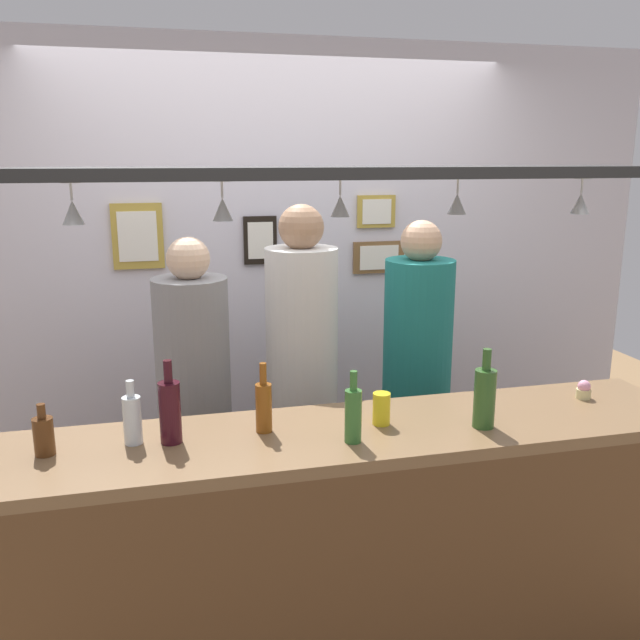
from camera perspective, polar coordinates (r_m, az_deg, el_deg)
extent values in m
plane|color=olive|center=(3.32, 0.45, -23.18)|extent=(8.00, 8.00, 0.00)
cube|color=silver|center=(3.79, -3.60, 3.17)|extent=(4.40, 0.06, 2.60)
cube|color=brown|center=(2.52, 2.47, -9.67)|extent=(2.70, 0.55, 0.04)
cube|color=brown|center=(2.56, 4.06, -22.34)|extent=(2.65, 0.04, 0.97)
cube|color=black|center=(2.37, 2.36, 12.33)|extent=(2.20, 0.36, 0.04)
cylinder|color=silver|center=(2.26, -20.33, 10.84)|extent=(0.06, 0.06, 0.00)
cylinder|color=silver|center=(2.26, -20.27, 10.15)|extent=(0.01, 0.01, 0.06)
cone|color=silver|center=(2.27, -20.14, 8.51)|extent=(0.07, 0.07, 0.08)
cylinder|color=silver|center=(2.28, -8.30, 11.55)|extent=(0.06, 0.06, 0.00)
cylinder|color=silver|center=(2.28, -8.28, 10.85)|extent=(0.01, 0.01, 0.06)
cone|color=silver|center=(2.28, -8.22, 9.22)|extent=(0.07, 0.07, 0.08)
cylinder|color=silver|center=(2.41, 1.72, 11.79)|extent=(0.06, 0.06, 0.00)
cylinder|color=silver|center=(2.41, 1.72, 11.13)|extent=(0.01, 0.01, 0.06)
cone|color=silver|center=(2.41, 1.71, 9.59)|extent=(0.07, 0.07, 0.08)
cylinder|color=silver|center=(2.57, 11.58, 11.64)|extent=(0.06, 0.06, 0.00)
cylinder|color=silver|center=(2.57, 11.55, 11.02)|extent=(0.01, 0.01, 0.06)
cone|color=silver|center=(2.57, 11.48, 9.58)|extent=(0.07, 0.07, 0.08)
cylinder|color=silver|center=(2.71, 21.29, 11.09)|extent=(0.06, 0.06, 0.00)
cylinder|color=silver|center=(2.71, 21.24, 10.51)|extent=(0.01, 0.01, 0.06)
cone|color=silver|center=(2.71, 21.12, 9.15)|extent=(0.07, 0.07, 0.08)
cube|color=#2D334C|center=(3.41, -10.16, -14.51)|extent=(0.17, 0.18, 0.78)
cylinder|color=gray|center=(3.14, -10.72, -2.64)|extent=(0.34, 0.34, 0.68)
sphere|color=beige|center=(3.05, -11.07, 5.10)|extent=(0.19, 0.19, 0.19)
cube|color=#2D334C|center=(3.46, -1.46, -13.30)|extent=(0.17, 0.18, 0.85)
cylinder|color=white|center=(3.18, -1.55, -0.48)|extent=(0.34, 0.34, 0.74)
sphere|color=#9E7556|center=(3.10, -1.60, 7.84)|extent=(0.21, 0.21, 0.21)
cube|color=#2D334C|center=(3.62, 7.87, -12.47)|extent=(0.17, 0.18, 0.81)
cylinder|color=#1E7A75|center=(3.36, 8.28, -0.86)|extent=(0.34, 0.34, 0.70)
sphere|color=tan|center=(3.28, 8.54, 6.61)|extent=(0.20, 0.20, 0.20)
cylinder|color=#380F19|center=(2.42, -12.53, -7.64)|extent=(0.08, 0.08, 0.22)
cylinder|color=#380F19|center=(2.37, -12.72, -4.26)|extent=(0.03, 0.03, 0.08)
cylinder|color=brown|center=(2.47, -4.77, -7.41)|extent=(0.06, 0.06, 0.18)
cylinder|color=brown|center=(2.43, -4.83, -4.54)|extent=(0.03, 0.03, 0.08)
cylinder|color=silver|center=(2.45, -15.55, -8.16)|extent=(0.06, 0.06, 0.17)
cylinder|color=silver|center=(2.42, -15.73, -5.62)|extent=(0.03, 0.03, 0.06)
cylinder|color=#336B2D|center=(2.38, 2.81, -8.11)|extent=(0.06, 0.06, 0.19)
cylinder|color=#336B2D|center=(2.33, 2.85, -5.14)|extent=(0.03, 0.03, 0.07)
cylinder|color=#512D14|center=(2.47, -22.28, -9.08)|extent=(0.07, 0.07, 0.13)
cylinder|color=#512D14|center=(2.44, -22.47, -7.13)|extent=(0.03, 0.03, 0.05)
cylinder|color=#2D5623|center=(2.57, 13.71, -6.47)|extent=(0.08, 0.08, 0.22)
cylinder|color=#2D5623|center=(2.52, 13.90, -3.26)|extent=(0.03, 0.03, 0.08)
cylinder|color=yellow|center=(2.55, 5.21, -7.47)|extent=(0.07, 0.07, 0.12)
cylinder|color=beige|center=(3.02, 21.34, -5.81)|extent=(0.06, 0.06, 0.04)
sphere|color=pink|center=(3.01, 21.39, -5.23)|extent=(0.05, 0.05, 0.05)
cube|color=brown|center=(3.88, 4.97, 5.30)|extent=(0.30, 0.02, 0.18)
cube|color=white|center=(3.86, 5.02, 5.28)|extent=(0.23, 0.01, 0.14)
cube|color=#B29338|center=(3.84, 4.76, 9.12)|extent=(0.22, 0.02, 0.18)
cube|color=white|center=(3.83, 4.82, 9.10)|extent=(0.17, 0.01, 0.14)
cube|color=#B29338|center=(3.65, -15.13, 6.84)|extent=(0.26, 0.02, 0.34)
cube|color=white|center=(3.64, -15.13, 6.82)|extent=(0.20, 0.01, 0.26)
cube|color=black|center=(3.70, -5.07, 6.72)|extent=(0.18, 0.02, 0.26)
cube|color=white|center=(3.69, -5.04, 6.70)|extent=(0.14, 0.01, 0.20)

